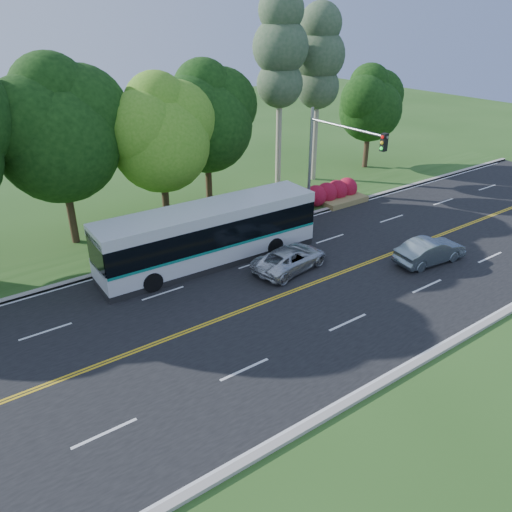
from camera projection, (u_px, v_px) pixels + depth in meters
ground at (305, 287)px, 24.71m from camera, size 120.00×120.00×0.00m
road at (305, 287)px, 24.71m from camera, size 60.00×14.00×0.02m
curb_north at (227, 237)px, 29.89m from camera, size 60.00×0.30×0.15m
curb_south at (424, 360)px, 19.47m from camera, size 60.00×0.30×0.15m
grass_verge at (211, 228)px, 31.25m from camera, size 60.00×4.00×0.10m
lane_markings at (303, 287)px, 24.66m from camera, size 57.60×13.82×0.00m
tree_row at (98, 121)px, 27.88m from camera, size 44.70×9.10×13.84m
bougainvillea_hedge at (307, 199)px, 34.08m from camera, size 9.50×2.25×1.50m
traffic_signal at (332, 152)px, 29.96m from camera, size 0.42×6.10×7.00m
transit_bus at (209, 235)px, 26.46m from camera, size 12.21×2.97×3.18m
sedan at (430, 251)px, 26.80m from camera, size 4.24×1.88×1.35m
suv at (290, 258)px, 26.13m from camera, size 4.69×2.73×1.23m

